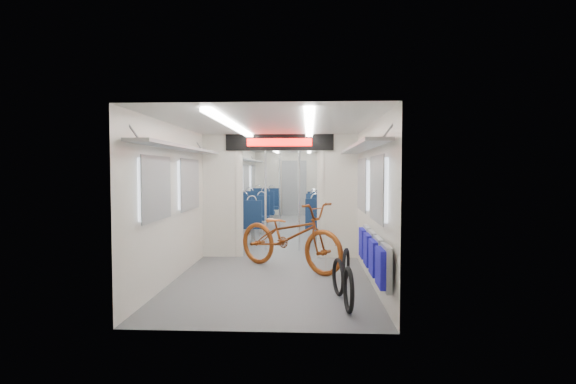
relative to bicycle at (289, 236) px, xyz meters
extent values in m
plane|color=#515456|center=(-0.23, 3.11, -0.56)|extent=(12.00, 12.00, 0.00)
cube|color=beige|center=(-1.68, 3.11, 0.59)|extent=(0.02, 12.00, 2.30)
cube|color=beige|center=(1.22, 3.11, 0.59)|extent=(0.02, 12.00, 2.30)
cube|color=beige|center=(-0.23, 9.11, 0.59)|extent=(2.90, 0.02, 2.30)
cube|color=beige|center=(-0.23, -2.89, 0.59)|extent=(2.90, 0.02, 2.30)
cube|color=silver|center=(-0.23, 3.11, 1.74)|extent=(2.90, 12.00, 0.02)
cube|color=white|center=(-0.78, 3.11, 1.71)|extent=(0.12, 11.40, 0.04)
cube|color=white|center=(0.32, 3.11, 1.71)|extent=(0.12, 11.40, 0.04)
cube|color=beige|center=(-1.35, 1.11, 0.44)|extent=(0.65, 0.18, 2.00)
cube|color=beige|center=(0.90, 1.11, 0.44)|extent=(0.65, 0.18, 2.00)
cube|color=beige|center=(-0.23, 1.11, 1.59)|extent=(2.90, 0.18, 0.30)
cylinder|color=beige|center=(-1.03, 1.11, 0.44)|extent=(0.20, 0.20, 2.00)
cylinder|color=beige|center=(0.57, 1.11, 0.44)|extent=(0.20, 0.20, 2.00)
cube|color=black|center=(-0.23, 1.00, 1.59)|extent=(2.00, 0.03, 0.30)
cube|color=#FF0C07|center=(-0.23, 0.98, 1.59)|extent=(1.20, 0.02, 0.14)
cube|color=silver|center=(-1.65, -1.69, 0.84)|extent=(0.04, 1.00, 0.75)
cube|color=silver|center=(1.19, -1.69, 0.84)|extent=(0.04, 1.00, 0.75)
cube|color=silver|center=(-1.65, -0.09, 0.84)|extent=(0.04, 1.00, 0.75)
cube|color=silver|center=(1.19, -0.09, 0.84)|extent=(0.04, 1.00, 0.75)
cube|color=silver|center=(-1.65, 2.61, 0.84)|extent=(0.04, 1.00, 0.75)
cube|color=silver|center=(1.19, 2.61, 0.84)|extent=(0.04, 1.00, 0.75)
cube|color=silver|center=(-1.65, 4.51, 0.84)|extent=(0.04, 1.00, 0.75)
cube|color=silver|center=(1.19, 4.51, 0.84)|extent=(0.04, 1.00, 0.75)
cube|color=silver|center=(-1.65, 6.41, 0.84)|extent=(0.04, 1.00, 0.75)
cube|color=silver|center=(1.19, 6.41, 0.84)|extent=(0.04, 1.00, 0.75)
cube|color=silver|center=(-1.65, 8.21, 0.84)|extent=(0.04, 1.00, 0.75)
cube|color=silver|center=(1.19, 8.21, 0.84)|extent=(0.04, 1.00, 0.75)
cube|color=gray|center=(-1.50, -0.89, 1.39)|extent=(0.30, 3.60, 0.04)
cube|color=gray|center=(1.04, -0.89, 1.39)|extent=(0.30, 3.60, 0.04)
cube|color=gray|center=(-1.50, 5.11, 1.39)|extent=(0.30, 7.60, 0.04)
cube|color=gray|center=(1.04, 5.11, 1.39)|extent=(0.30, 7.60, 0.04)
cube|color=gray|center=(-0.23, 9.05, 0.44)|extent=(0.90, 0.05, 2.00)
imported|color=brown|center=(0.00, 0.00, 0.00)|extent=(2.14, 1.88, 1.12)
cube|color=gray|center=(1.15, -2.49, 0.02)|extent=(0.06, 0.43, 0.49)
cube|color=#171096|center=(1.09, -2.49, 0.02)|extent=(0.06, 0.39, 0.41)
cube|color=gray|center=(1.15, -1.94, 0.02)|extent=(0.06, 0.43, 0.49)
cube|color=#171096|center=(1.09, -1.94, 0.02)|extent=(0.06, 0.39, 0.41)
cube|color=gray|center=(1.15, -1.39, 0.02)|extent=(0.06, 0.43, 0.49)
cube|color=#171096|center=(1.09, -1.39, 0.02)|extent=(0.06, 0.39, 0.41)
cube|color=gray|center=(1.15, -0.84, 0.02)|extent=(0.06, 0.43, 0.49)
cube|color=#171096|center=(1.09, -0.84, 0.02)|extent=(0.06, 0.39, 0.41)
torus|color=black|center=(0.77, -2.25, -0.32)|extent=(0.09, 0.54, 0.54)
torus|color=black|center=(0.70, -1.54, -0.34)|extent=(0.15, 0.49, 0.49)
torus|color=black|center=(0.87, -0.68, -0.34)|extent=(0.16, 0.48, 0.48)
cube|color=#0D1E3C|center=(-0.93, 2.57, -0.16)|extent=(0.43, 0.40, 0.10)
cylinder|color=gray|center=(-0.93, 2.57, -0.38)|extent=(0.10, 0.10, 0.35)
cube|color=#0D1E3C|center=(-0.93, 2.41, 0.16)|extent=(0.43, 0.08, 0.53)
torus|color=silver|center=(-0.93, 2.41, 0.42)|extent=(0.22, 0.03, 0.22)
cube|color=#0D1E3C|center=(-0.93, 4.21, -0.16)|extent=(0.43, 0.40, 0.10)
cylinder|color=gray|center=(-0.93, 4.21, -0.38)|extent=(0.10, 0.10, 0.35)
cube|color=#0D1E3C|center=(-0.93, 4.37, 0.16)|extent=(0.43, 0.08, 0.53)
torus|color=silver|center=(-0.93, 4.37, 0.42)|extent=(0.22, 0.03, 0.22)
cube|color=#0D1E3C|center=(-1.40, 2.57, -0.16)|extent=(0.43, 0.40, 0.10)
cylinder|color=gray|center=(-1.40, 2.57, -0.38)|extent=(0.10, 0.10, 0.35)
cube|color=#0D1E3C|center=(-1.40, 2.41, 0.16)|extent=(0.43, 0.08, 0.53)
torus|color=silver|center=(-1.40, 2.41, 0.42)|extent=(0.22, 0.03, 0.22)
cube|color=#0D1E3C|center=(-1.40, 4.21, -0.16)|extent=(0.43, 0.40, 0.10)
cylinder|color=gray|center=(-1.40, 4.21, -0.38)|extent=(0.10, 0.10, 0.35)
cube|color=#0D1E3C|center=(-1.40, 4.37, 0.16)|extent=(0.43, 0.08, 0.53)
torus|color=silver|center=(-1.40, 4.37, 0.42)|extent=(0.22, 0.03, 0.22)
cube|color=#0D1E3C|center=(0.47, 2.62, -0.16)|extent=(0.47, 0.44, 0.10)
cylinder|color=gray|center=(0.47, 2.62, -0.38)|extent=(0.10, 0.10, 0.35)
cube|color=#0D1E3C|center=(0.47, 2.44, 0.18)|extent=(0.47, 0.08, 0.57)
torus|color=silver|center=(0.47, 2.44, 0.46)|extent=(0.24, 0.03, 0.24)
cube|color=#0D1E3C|center=(0.47, 4.39, -0.16)|extent=(0.47, 0.44, 0.10)
cylinder|color=gray|center=(0.47, 4.39, -0.38)|extent=(0.10, 0.10, 0.35)
cube|color=#0D1E3C|center=(0.47, 4.57, 0.18)|extent=(0.47, 0.08, 0.57)
torus|color=silver|center=(0.47, 4.57, 0.46)|extent=(0.24, 0.03, 0.24)
cube|color=#0D1E3C|center=(0.94, 2.62, -0.16)|extent=(0.47, 0.44, 0.10)
cylinder|color=gray|center=(0.94, 2.62, -0.38)|extent=(0.10, 0.10, 0.35)
cube|color=#0D1E3C|center=(0.94, 2.44, 0.18)|extent=(0.47, 0.08, 0.57)
torus|color=silver|center=(0.94, 2.44, 0.46)|extent=(0.24, 0.03, 0.24)
cube|color=#0D1E3C|center=(0.94, 4.39, -0.16)|extent=(0.47, 0.44, 0.10)
cylinder|color=gray|center=(0.94, 4.39, -0.38)|extent=(0.10, 0.10, 0.35)
cube|color=#0D1E3C|center=(0.94, 4.57, 0.18)|extent=(0.47, 0.08, 0.57)
torus|color=silver|center=(0.94, 4.57, 0.46)|extent=(0.24, 0.03, 0.24)
cube|color=#0D1E3C|center=(-0.93, 5.67, -0.16)|extent=(0.48, 0.45, 0.10)
cylinder|color=gray|center=(-0.93, 5.67, -0.38)|extent=(0.10, 0.10, 0.35)
cube|color=#0D1E3C|center=(-0.93, 5.48, 0.19)|extent=(0.48, 0.09, 0.59)
torus|color=silver|center=(-0.93, 5.48, 0.48)|extent=(0.24, 0.03, 0.24)
cube|color=#0D1E3C|center=(-0.93, 7.50, -0.16)|extent=(0.48, 0.45, 0.10)
cylinder|color=gray|center=(-0.93, 7.50, -0.38)|extent=(0.10, 0.10, 0.35)
cube|color=#0D1E3C|center=(-0.93, 7.68, 0.19)|extent=(0.48, 0.09, 0.59)
torus|color=silver|center=(-0.93, 7.68, 0.48)|extent=(0.24, 0.03, 0.24)
cube|color=#0D1E3C|center=(-1.40, 5.67, -0.16)|extent=(0.48, 0.45, 0.10)
cylinder|color=gray|center=(-1.40, 5.67, -0.38)|extent=(0.10, 0.10, 0.35)
cube|color=#0D1E3C|center=(-1.40, 5.48, 0.19)|extent=(0.48, 0.09, 0.59)
torus|color=silver|center=(-1.40, 5.48, 0.48)|extent=(0.24, 0.03, 0.24)
cube|color=#0D1E3C|center=(-1.40, 7.50, -0.16)|extent=(0.48, 0.45, 0.10)
cylinder|color=gray|center=(-1.40, 7.50, -0.38)|extent=(0.10, 0.10, 0.35)
cube|color=#0D1E3C|center=(-1.40, 7.68, 0.19)|extent=(0.48, 0.09, 0.59)
torus|color=silver|center=(-1.40, 7.68, 0.48)|extent=(0.24, 0.03, 0.24)
cube|color=#0D1E3C|center=(0.47, 5.57, -0.16)|extent=(0.41, 0.38, 0.10)
cylinder|color=gray|center=(0.47, 5.57, -0.38)|extent=(0.10, 0.10, 0.35)
cube|color=#0D1E3C|center=(0.47, 5.41, 0.14)|extent=(0.41, 0.07, 0.50)
torus|color=silver|center=(0.47, 5.41, 0.39)|extent=(0.21, 0.03, 0.21)
cube|color=#0D1E3C|center=(0.47, 7.11, -0.16)|extent=(0.41, 0.38, 0.10)
cylinder|color=gray|center=(0.47, 7.11, -0.38)|extent=(0.10, 0.10, 0.35)
cube|color=#0D1E3C|center=(0.47, 7.27, 0.14)|extent=(0.41, 0.07, 0.50)
torus|color=silver|center=(0.47, 7.27, 0.39)|extent=(0.21, 0.03, 0.21)
cube|color=#0D1E3C|center=(0.94, 5.57, -0.16)|extent=(0.41, 0.38, 0.10)
cylinder|color=gray|center=(0.94, 5.57, -0.38)|extent=(0.10, 0.10, 0.35)
cube|color=#0D1E3C|center=(0.94, 5.41, 0.14)|extent=(0.41, 0.07, 0.50)
torus|color=silver|center=(0.94, 5.41, 0.39)|extent=(0.21, 0.03, 0.21)
cube|color=#0D1E3C|center=(0.94, 7.11, -0.16)|extent=(0.41, 0.38, 0.10)
cylinder|color=gray|center=(0.94, 7.11, -0.38)|extent=(0.10, 0.10, 0.35)
cube|color=#0D1E3C|center=(0.94, 7.27, 0.14)|extent=(0.41, 0.07, 0.50)
torus|color=silver|center=(0.94, 7.27, 0.39)|extent=(0.21, 0.03, 0.21)
cylinder|color=silver|center=(-0.56, 1.71, 0.59)|extent=(0.04, 0.04, 2.30)
cylinder|color=silver|center=(0.13, 1.75, 0.59)|extent=(0.04, 0.04, 2.30)
cylinder|color=silver|center=(-0.47, 4.75, 0.59)|extent=(0.04, 0.04, 2.30)
cylinder|color=silver|center=(0.04, 4.76, 0.59)|extent=(0.04, 0.04, 2.30)
camera|label=1|loc=(0.32, -7.32, 1.06)|focal=28.00mm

